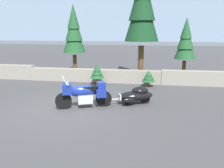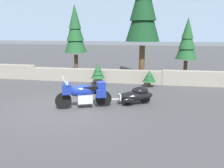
% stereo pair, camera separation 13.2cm
% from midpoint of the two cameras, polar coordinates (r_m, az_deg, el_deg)
% --- Properties ---
extents(ground_plane, '(80.00, 80.00, 0.00)m').
position_cam_midpoint_polar(ground_plane, '(10.14, -11.06, -5.54)').
color(ground_plane, '#424244').
extents(stone_guard_wall, '(24.00, 0.57, 0.91)m').
position_cam_midpoint_polar(stone_guard_wall, '(14.79, -4.12, 2.14)').
color(stone_guard_wall, gray).
rests_on(stone_guard_wall, ground).
extents(distant_ridgeline, '(240.00, 80.00, 16.00)m').
position_cam_midpoint_polar(distant_ridgeline, '(104.30, 7.46, 15.40)').
color(distant_ridgeline, '#7F93AD').
rests_on(distant_ridgeline, ground).
extents(touring_motorcycle, '(2.20, 1.23, 1.33)m').
position_cam_midpoint_polar(touring_motorcycle, '(9.90, -7.12, -2.10)').
color(touring_motorcycle, black).
rests_on(touring_motorcycle, ground).
extents(car_shaped_trailer, '(2.18, 1.20, 0.76)m').
position_cam_midpoint_polar(car_shaped_trailer, '(10.38, 5.37, -2.56)').
color(car_shaped_trailer, black).
rests_on(car_shaped_trailer, ground).
extents(pine_tree_tall, '(2.10, 2.10, 7.45)m').
position_cam_midpoint_polar(pine_tree_tall, '(15.34, 6.91, 18.39)').
color(pine_tree_tall, brown).
rests_on(pine_tree_tall, ground).
extents(pine_tree_secondary, '(1.56, 1.56, 4.83)m').
position_cam_midpoint_polar(pine_tree_secondary, '(17.15, -9.25, 12.24)').
color(pine_tree_secondary, brown).
rests_on(pine_tree_secondary, ground).
extents(pine_tree_far_right, '(1.37, 1.37, 3.91)m').
position_cam_midpoint_polar(pine_tree_far_right, '(16.39, 16.81, 9.83)').
color(pine_tree_far_right, brown).
rests_on(pine_tree_far_right, ground).
extents(pine_sapling_near, '(0.81, 0.81, 1.21)m').
position_cam_midpoint_polar(pine_sapling_near, '(13.96, -3.82, 2.92)').
color(pine_sapling_near, brown).
rests_on(pine_sapling_near, ground).
extents(pine_sapling_farther, '(0.75, 0.75, 0.93)m').
position_cam_midpoint_polar(pine_sapling_farther, '(13.58, 8.37, 1.76)').
color(pine_sapling_farther, brown).
rests_on(pine_sapling_farther, ground).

